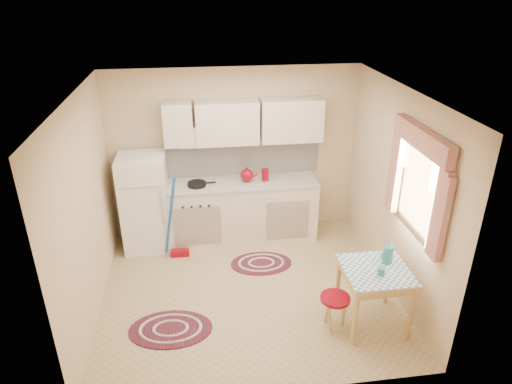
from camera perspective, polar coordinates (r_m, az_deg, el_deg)
room_shell at (r=5.34m, az=0.25°, el=3.34°), size 3.64×3.60×2.52m
fridge at (r=6.63m, az=-13.68°, el=-1.33°), size 0.65×0.60×1.40m
broom at (r=6.33m, az=-9.84°, el=-3.32°), size 0.28×0.12×1.20m
base_cabinets at (r=6.78m, az=-2.10°, el=-2.44°), size 2.25×0.60×0.88m
countertop at (r=6.57m, az=-2.16°, el=1.10°), size 2.27×0.62×0.04m
frying_pan at (r=6.48m, az=-7.41°, el=0.98°), size 0.29×0.29×0.05m
red_kettle at (r=6.54m, az=-1.16°, el=2.13°), size 0.26×0.24×0.20m
red_canister at (r=6.58m, az=1.17°, el=2.09°), size 0.12×0.12×0.16m
table at (r=5.39m, az=14.40°, el=-12.56°), size 0.72×0.72×0.72m
stool at (r=5.33m, az=9.71°, el=-14.59°), size 0.43×0.43×0.42m
coffee_pot at (r=5.25m, az=16.21°, el=-7.16°), size 0.18×0.17×0.29m
mug at (r=5.08m, az=15.37°, el=-9.56°), size 0.09×0.09×0.10m
rug_center at (r=6.38m, az=0.66°, el=-8.90°), size 0.86×0.59×0.02m
rug_left at (r=5.44m, az=-10.62°, el=-16.49°), size 0.98×0.69×0.02m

